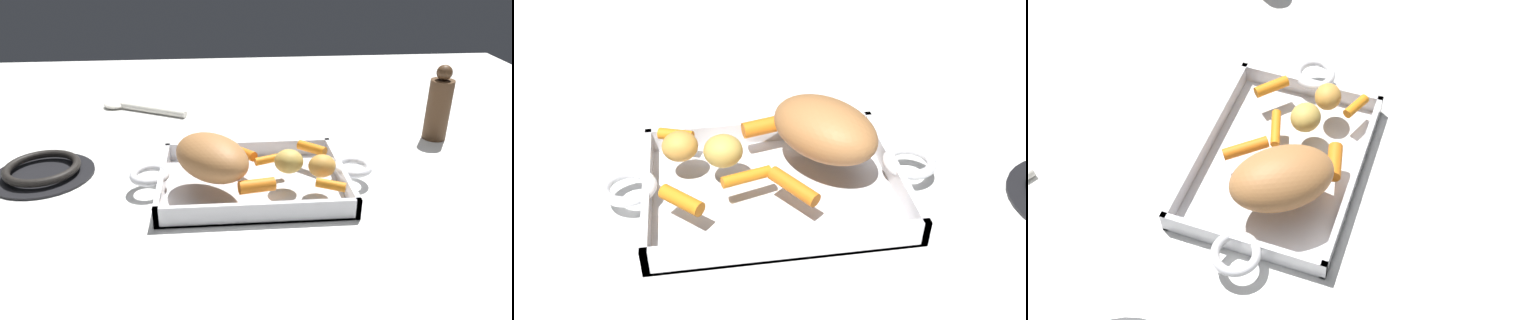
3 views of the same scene
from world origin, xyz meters
TOP-DOWN VIEW (x-y plane):
  - ground_plane at (0.00, 0.00)m, footprint 1.82×1.82m
  - roasting_dish at (0.00, 0.00)m, footprint 0.42×0.24m
  - pork_roast at (0.07, 0.03)m, footprint 0.17×0.18m
  - baby_carrot_northwest at (-0.12, 0.08)m, footprint 0.05×0.03m
  - baby_carrot_northeast at (-0.00, 0.08)m, footprint 0.06×0.03m
  - baby_carrot_long at (-0.11, -0.05)m, footprint 0.05×0.05m
  - baby_carrot_center_right at (0.02, -0.05)m, footprint 0.06×0.07m
  - baby_carrot_southwest at (-0.03, -0.02)m, footprint 0.06×0.03m
  - potato_whole at (-0.06, 0.02)m, footprint 0.05×0.05m
  - potato_golden_small at (-0.11, 0.04)m, footprint 0.05×0.04m

SIDE VIEW (x-z plane):
  - ground_plane at x=0.00m, z-range 0.00..0.00m
  - roasting_dish at x=0.00m, z-range -0.01..0.03m
  - baby_carrot_southwest at x=-0.03m, z-range 0.04..0.05m
  - baby_carrot_northwest at x=-0.12m, z-range 0.04..0.05m
  - baby_carrot_center_right at x=0.02m, z-range 0.03..0.06m
  - baby_carrot_long at x=-0.11m, z-range 0.04..0.06m
  - baby_carrot_northeast at x=0.00m, z-range 0.04..0.06m
  - potato_golden_small at x=-0.11m, z-range 0.04..0.08m
  - potato_whole at x=-0.06m, z-range 0.04..0.08m
  - pork_roast at x=0.07m, z-range 0.04..0.11m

